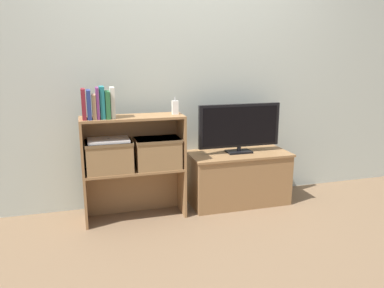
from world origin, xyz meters
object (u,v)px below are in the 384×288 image
object	(u,v)px
book_navy	(89,105)
laptop	(108,140)
tv_stand	(238,177)
book_teal	(102,102)
tv	(240,127)
book_plum	(98,103)
book_forest	(108,105)
book_ivory	(112,103)
storage_basket_left	(109,155)
storage_basket_right	(158,152)
baby_monitor	(175,107)
book_maroon	(84,104)
book_tan	(94,107)

from	to	relation	value
book_navy	laptop	bearing A→B (deg)	8.54
tv_stand	book_teal	size ratio (longest dim) A/B	3.71
tv	laptop	size ratio (longest dim) A/B	2.38
book_plum	book_forest	distance (m)	0.07
book_plum	book_ivory	size ratio (longest dim) A/B	1.00
tv_stand	storage_basket_left	world-z (taller)	storage_basket_left
book_forest	storage_basket_right	bearing A→B (deg)	2.94
book_forest	laptop	distance (m)	0.28
tv	baby_monitor	world-z (taller)	baby_monitor
book_maroon	book_tan	world-z (taller)	book_maroon
tv	book_plum	bearing A→B (deg)	-174.99
tv	book_teal	size ratio (longest dim) A/B	3.11
book_navy	storage_basket_right	xyz separation A→B (m)	(0.52, 0.02, -0.41)
baby_monitor	storage_basket_left	distance (m)	0.65
baby_monitor	storage_basket_right	world-z (taller)	baby_monitor
book_forest	storage_basket_right	size ratio (longest dim) A/B	0.56
book_teal	storage_basket_left	distance (m)	0.42
book_tan	book_plum	world-z (taller)	book_plum
book_forest	book_ivory	xyz separation A→B (m)	(0.04, 0.00, 0.01)
storage_basket_left	book_navy	bearing A→B (deg)	-171.46
book_tan	baby_monitor	bearing A→B (deg)	3.12
tv	book_maroon	xyz separation A→B (m)	(-1.31, -0.11, 0.26)
book_plum	storage_basket_left	bearing A→B (deg)	16.27
tv	storage_basket_left	xyz separation A→B (m)	(-1.14, -0.09, -0.15)
book_navy	book_tan	bearing A→B (deg)	0.00
tv_stand	book_navy	xyz separation A→B (m)	(-1.27, -0.11, 0.73)
book_tan	storage_basket_right	size ratio (longest dim) A/B	0.50
book_plum	book_teal	world-z (taller)	book_teal
book_teal	book_ivory	distance (m)	0.08
book_navy	book_maroon	bearing A→B (deg)	180.00
baby_monitor	storage_basket_left	xyz separation A→B (m)	(-0.54, -0.02, -0.36)
book_teal	baby_monitor	distance (m)	0.58
book_navy	storage_basket_right	size ratio (longest dim) A/B	0.59
book_navy	book_plum	xyz separation A→B (m)	(0.06, 0.00, 0.01)
book_tan	book_teal	xyz separation A→B (m)	(0.06, 0.00, 0.03)
baby_monitor	tv	bearing A→B (deg)	6.78
tv	baby_monitor	size ratio (longest dim) A/B	5.36
book_ivory	laptop	world-z (taller)	book_ivory
book_maroon	book_ivory	xyz separation A→B (m)	(0.21, 0.00, 0.00)
book_tan	storage_basket_right	xyz separation A→B (m)	(0.48, 0.02, -0.39)
book_forest	tv	bearing A→B (deg)	5.33
baby_monitor	book_teal	bearing A→B (deg)	-176.55
tv	book_navy	distance (m)	1.30
tv	book_ivory	size ratio (longest dim) A/B	3.22
tv	storage_basket_right	size ratio (longest dim) A/B	2.06
tv_stand	book_teal	xyz separation A→B (m)	(-1.18, -0.11, 0.74)
book_teal	book_forest	world-z (taller)	book_teal
storage_basket_right	book_teal	bearing A→B (deg)	-177.33
book_navy	book_teal	bearing A→B (deg)	0.00
tv_stand	book_teal	distance (m)	1.39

